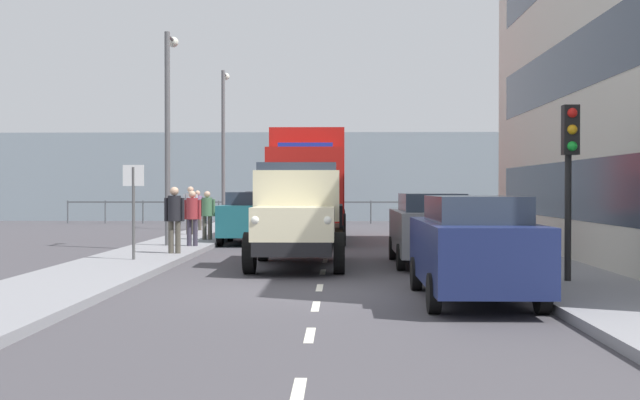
{
  "coord_description": "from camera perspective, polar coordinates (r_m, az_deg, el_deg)",
  "views": [
    {
      "loc": [
        -0.38,
        14.63,
        1.84
      ],
      "look_at": [
        0.2,
        -9.31,
        1.51
      ],
      "focal_mm": 46.98,
      "sensor_mm": 36.0,
      "label": 1
    }
  ],
  "objects": [
    {
      "name": "car_teal_oppositeside_0",
      "position": [
        27.88,
        -4.66,
        -1.15
      ],
      "size": [
        1.95,
        3.92,
        1.72
      ],
      "color": "#1E6670",
      "rests_on": "ground_plane"
    },
    {
      "name": "truck_vintage_cream",
      "position": [
        19.28,
        -1.55,
        -1.18
      ],
      "size": [
        2.17,
        5.64,
        2.43
      ],
      "color": "black",
      "rests_on": "ground_plane"
    },
    {
      "name": "lamp_post_far",
      "position": [
        36.93,
        -6.57,
        4.45
      ],
      "size": [
        0.32,
        1.14,
        6.85
      ],
      "color": "#59595B",
      "rests_on": "sidewalk_right"
    },
    {
      "name": "road_centreline_markings",
      "position": [
        22.59,
        0.41,
        -3.87
      ],
      "size": [
        0.12,
        35.97,
        0.01
      ],
      "color": "silver",
      "rests_on": "ground_plane"
    },
    {
      "name": "pedestrian_strolling",
      "position": [
        24.86,
        -8.7,
        -0.92
      ],
      "size": [
        0.53,
        0.34,
        1.62
      ],
      "color": "#383342",
      "rests_on": "sidewalk_right"
    },
    {
      "name": "traffic_light_near",
      "position": [
        15.85,
        16.65,
        3.04
      ],
      "size": [
        0.28,
        0.41,
        3.2
      ],
      "color": "black",
      "rests_on": "sidewalk_left"
    },
    {
      "name": "street_sign",
      "position": [
        20.35,
        -12.59,
        0.33
      ],
      "size": [
        0.5,
        0.07,
        2.25
      ],
      "color": "#4C4C4C",
      "rests_on": "sidewalk_right"
    },
    {
      "name": "pedestrian_couple_b",
      "position": [
        34.14,
        -8.34,
        -0.47
      ],
      "size": [
        0.53,
        0.34,
        1.61
      ],
      "color": "#4C473D",
      "rests_on": "sidewalk_right"
    },
    {
      "name": "pedestrian_by_lamp",
      "position": [
        27.86,
        -7.69,
        -0.76
      ],
      "size": [
        0.53,
        0.34,
        1.6
      ],
      "color": "#4C473D",
      "rests_on": "sidewalk_right"
    },
    {
      "name": "car_red_oppositeside_1",
      "position": [
        33.45,
        -3.65,
        -0.82
      ],
      "size": [
        1.89,
        4.52,
        1.72
      ],
      "color": "#B21E1E",
      "rests_on": "ground_plane"
    },
    {
      "name": "seawall_railing",
      "position": [
        43.78,
        0.88,
        -0.41
      ],
      "size": [
        28.08,
        0.08,
        1.2
      ],
      "color": "#4C5156",
      "rests_on": "ground_plane"
    },
    {
      "name": "pedestrian_in_dark_coat",
      "position": [
        22.1,
        -9.89,
        -0.96
      ],
      "size": [
        0.53,
        0.34,
        1.73
      ],
      "color": "#4C473D",
      "rests_on": "sidewalk_right"
    },
    {
      "name": "lorry_cargo_red",
      "position": [
        29.55,
        -0.77,
        1.25
      ],
      "size": [
        2.58,
        8.2,
        3.87
      ],
      "color": "red",
      "rests_on": "ground_plane"
    },
    {
      "name": "pedestrian_near_railing",
      "position": [
        31.08,
        -8.81,
        -0.41
      ],
      "size": [
        0.53,
        0.34,
        1.76
      ],
      "color": "#4C473D",
      "rests_on": "sidewalk_right"
    },
    {
      "name": "lamp_post_promenade",
      "position": [
        25.46,
        -10.28,
        5.5
      ],
      "size": [
        0.32,
        1.14,
        6.34
      ],
      "color": "#59595B",
      "rests_on": "sidewalk_right"
    },
    {
      "name": "sea_horizon",
      "position": [
        47.38,
        0.92,
        1.59
      ],
      "size": [
        80.0,
        0.8,
        5.0
      ],
      "primitive_type": "cube",
      "color": "#84939E",
      "rests_on": "ground_plane"
    },
    {
      "name": "sidewalk_right",
      "position": [
        24.18,
        -10.75,
        -3.41
      ],
      "size": [
        2.38,
        41.59,
        0.15
      ],
      "primitive_type": "cube",
      "color": "gray",
      "rests_on": "ground_plane"
    },
    {
      "name": "car_grey_kerbside_1",
      "position": [
        20.31,
        7.52,
        -1.88
      ],
      "size": [
        1.79,
        4.59,
        1.72
      ],
      "color": "slate",
      "rests_on": "ground_plane"
    },
    {
      "name": "sidewalk_left",
      "position": [
        24.03,
        11.73,
        -3.44
      ],
      "size": [
        2.38,
        41.59,
        0.15
      ],
      "primitive_type": "cube",
      "color": "gray",
      "rests_on": "ground_plane"
    },
    {
      "name": "car_navy_kerbside_near",
      "position": [
        13.89,
        10.38,
        -3.12
      ],
      "size": [
        1.77,
        4.59,
        1.72
      ],
      "color": "navy",
      "rests_on": "ground_plane"
    },
    {
      "name": "ground_plane",
      "position": [
        23.65,
        0.45,
        -3.67
      ],
      "size": [
        80.0,
        80.0,
        0.0
      ],
      "primitive_type": "plane",
      "color": "#423F44"
    }
  ]
}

